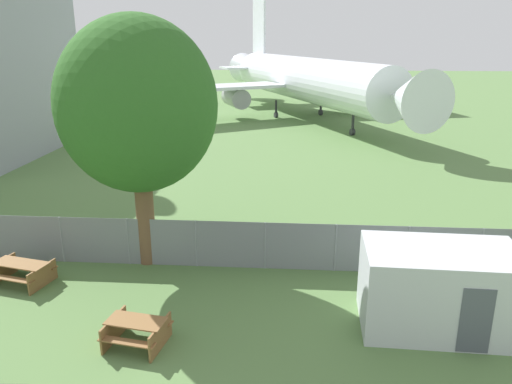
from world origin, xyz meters
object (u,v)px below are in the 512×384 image
(picnic_bench_near_cabin, at_px, (137,330))
(tree_near_hangar, at_px, (138,106))
(portable_cabin, at_px, (439,289))
(picnic_bench_open_grass, at_px, (21,270))
(airplane, at_px, (304,79))

(picnic_bench_near_cabin, height_order, tree_near_hangar, tree_near_hangar)
(portable_cabin, relative_size, tree_near_hangar, 0.50)
(picnic_bench_open_grass, xyz_separation_m, tree_near_hangar, (3.88, 2.00, 5.41))
(picnic_bench_near_cabin, bearing_deg, portable_cabin, 10.54)
(airplane, bearing_deg, picnic_bench_open_grass, -39.48)
(picnic_bench_near_cabin, bearing_deg, tree_near_hangar, 102.81)
(portable_cabin, distance_m, tree_near_hangar, 11.38)
(picnic_bench_near_cabin, xyz_separation_m, picnic_bench_open_grass, (-5.07, 3.25, 0.01))
(picnic_bench_open_grass, bearing_deg, tree_near_hangar, 27.35)
(airplane, relative_size, picnic_bench_near_cabin, 20.63)
(picnic_bench_near_cabin, distance_m, picnic_bench_open_grass, 6.02)
(portable_cabin, bearing_deg, picnic_bench_near_cabin, -167.46)
(picnic_bench_open_grass, bearing_deg, airplane, 74.61)
(airplane, height_order, picnic_bench_open_grass, airplane)
(picnic_bench_near_cabin, bearing_deg, picnic_bench_open_grass, 147.35)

